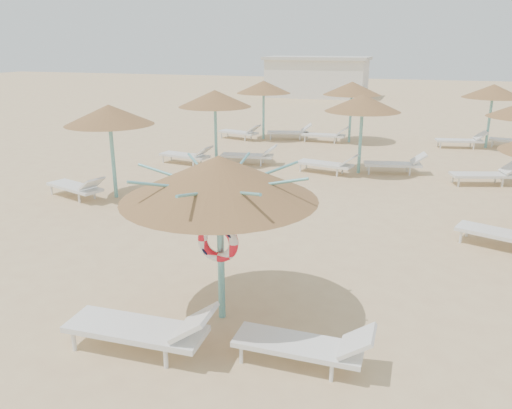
% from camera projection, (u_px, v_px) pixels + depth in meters
% --- Properties ---
extents(ground, '(120.00, 120.00, 0.00)m').
position_uv_depth(ground, '(236.00, 306.00, 8.46)').
color(ground, '#D2B380').
rests_on(ground, ground).
extents(main_palapa, '(2.99, 2.99, 2.68)m').
position_uv_depth(main_palapa, '(219.00, 179.00, 7.41)').
color(main_palapa, '#67B3B2').
rests_on(main_palapa, ground).
extents(lounger_main_a, '(2.22, 0.74, 0.80)m').
position_uv_depth(lounger_main_a, '(145.00, 328.00, 7.09)').
color(lounger_main_a, white).
rests_on(lounger_main_a, ground).
extents(lounger_main_b, '(1.91, 0.59, 0.69)m').
position_uv_depth(lounger_main_b, '(307.00, 345.00, 6.79)').
color(lounger_main_b, white).
rests_on(lounger_main_b, ground).
extents(palapa_field, '(20.55, 14.10, 2.71)m').
position_uv_depth(palapa_field, '(412.00, 108.00, 15.95)').
color(palapa_field, '#67B3B2').
rests_on(palapa_field, ground).
extents(service_hut, '(8.40, 4.40, 3.25)m').
position_uv_depth(service_hut, '(317.00, 77.00, 41.36)').
color(service_hut, silver).
rests_on(service_hut, ground).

